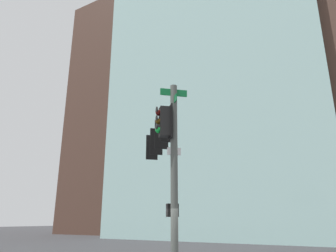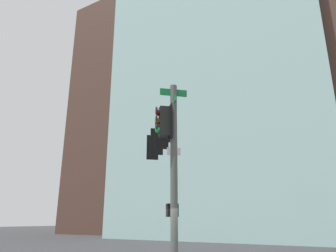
% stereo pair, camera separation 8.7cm
% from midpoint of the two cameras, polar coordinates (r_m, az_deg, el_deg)
% --- Properties ---
extents(signal_pole_assembly, '(4.39, 3.97, 6.59)m').
position_cam_midpoint_polar(signal_pole_assembly, '(11.70, -1.18, -3.88)').
color(signal_pole_assembly, '#4C514C').
rests_on(signal_pole_assembly, ground_plane).
extents(building_brick_nearside, '(21.68, 16.28, 56.15)m').
position_cam_midpoint_polar(building_brick_nearside, '(50.00, 27.15, 16.40)').
color(building_brick_nearside, '#4C3328').
rests_on(building_brick_nearside, ground_plane).
extents(building_brick_midblock, '(19.95, 18.74, 39.78)m').
position_cam_midpoint_polar(building_brick_midblock, '(64.81, 13.11, -0.57)').
color(building_brick_midblock, brown).
rests_on(building_brick_midblock, ground_plane).
extents(building_glass_tower, '(33.01, 27.29, 63.56)m').
position_cam_midpoint_polar(building_glass_tower, '(57.37, 12.18, 14.61)').
color(building_glass_tower, '#9EC6C1').
rests_on(building_glass_tower, ground_plane).
extents(building_brick_farside, '(21.71, 17.98, 42.55)m').
position_cam_midpoint_polar(building_brick_farside, '(61.01, -5.15, 1.43)').
color(building_brick_farside, '#4C3328').
rests_on(building_brick_farside, ground_plane).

